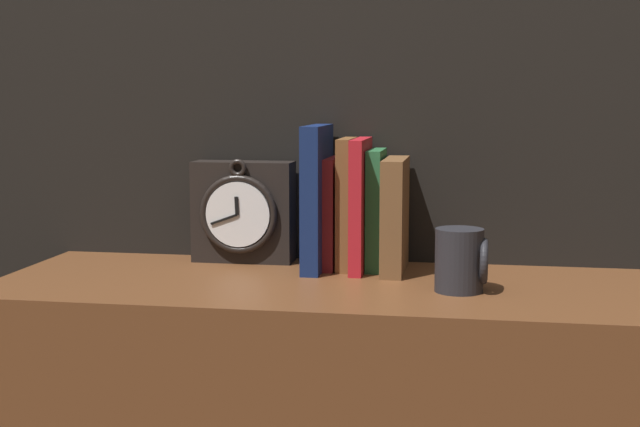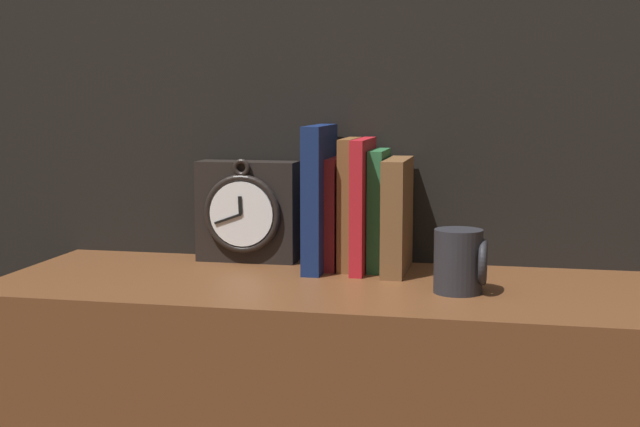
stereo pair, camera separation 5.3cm
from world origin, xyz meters
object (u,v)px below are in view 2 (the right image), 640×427
(mug, at_px, (461,261))
(book_slot5_brown, at_px, (397,216))
(book_slot3_red, at_px, (363,205))
(clock, at_px, (247,211))
(book_slot1_maroon, at_px, (336,213))
(book_slot4_green, at_px, (379,210))
(book_slot2_brown, at_px, (349,204))
(book_slot0_navy, at_px, (320,198))

(mug, bearing_deg, book_slot5_brown, 128.88)
(book_slot3_red, relative_size, book_slot5_brown, 1.17)
(book_slot3_red, bearing_deg, clock, 169.84)
(book_slot1_maroon, relative_size, mug, 1.97)
(clock, distance_m, book_slot4_green, 0.24)
(book_slot1_maroon, bearing_deg, clock, 172.09)
(book_slot3_red, height_order, mug, book_slot3_red)
(mug, bearing_deg, book_slot2_brown, 141.16)
(book_slot2_brown, xyz_separation_m, mug, (0.19, -0.16, -0.06))
(book_slot4_green, bearing_deg, book_slot5_brown, -31.12)
(clock, xyz_separation_m, book_slot5_brown, (0.27, -0.04, 0.01))
(book_slot0_navy, height_order, book_slot5_brown, book_slot0_navy)
(book_slot0_navy, bearing_deg, clock, 163.13)
(book_slot1_maroon, height_order, book_slot4_green, book_slot4_green)
(clock, xyz_separation_m, book_slot4_green, (0.24, -0.02, 0.01))
(book_slot0_navy, xyz_separation_m, book_slot3_red, (0.07, 0.00, -0.01))
(book_slot3_red, xyz_separation_m, book_slot5_brown, (0.06, -0.00, -0.02))
(clock, height_order, book_slot4_green, book_slot4_green)
(clock, bearing_deg, book_slot5_brown, -8.79)
(book_slot4_green, bearing_deg, book_slot0_navy, -167.84)
(clock, relative_size, book_slot4_green, 0.91)
(clock, height_order, mug, clock)
(book_slot2_brown, height_order, mug, book_slot2_brown)
(clock, bearing_deg, book_slot1_maroon, -7.91)
(book_slot0_navy, bearing_deg, book_slot1_maroon, 39.19)
(book_slot0_navy, bearing_deg, book_slot3_red, 3.36)
(clock, distance_m, book_slot3_red, 0.22)
(clock, relative_size, book_slot0_navy, 0.76)
(book_slot1_maroon, distance_m, book_slot2_brown, 0.03)
(book_slot4_green, distance_m, book_slot5_brown, 0.04)
(book_slot2_brown, relative_size, book_slot5_brown, 1.17)
(book_slot2_brown, height_order, book_slot3_red, same)
(book_slot2_brown, relative_size, mug, 2.31)
(book_slot5_brown, bearing_deg, mug, -51.12)
(book_slot5_brown, xyz_separation_m, mug, (0.11, -0.14, -0.05))
(book_slot0_navy, height_order, book_slot3_red, book_slot0_navy)
(clock, distance_m, book_slot1_maroon, 0.16)
(clock, bearing_deg, book_slot2_brown, -7.07)
(book_slot0_navy, distance_m, book_slot3_red, 0.07)
(book_slot1_maroon, relative_size, book_slot2_brown, 0.85)
(clock, height_order, book_slot0_navy, book_slot0_navy)
(book_slot4_green, bearing_deg, book_slot1_maroon, -178.97)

